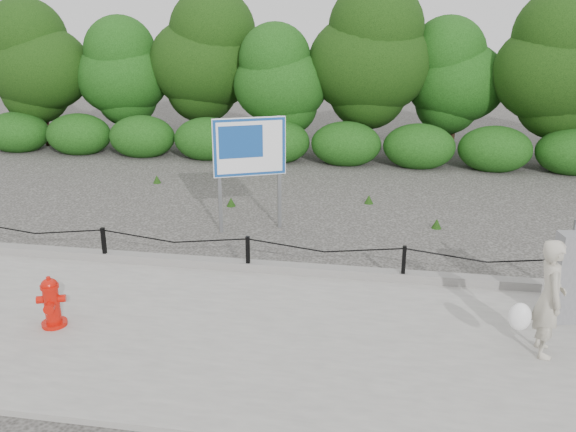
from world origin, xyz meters
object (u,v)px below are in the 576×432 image
(utility_cabinet, at_px, (572,278))
(advertising_sign, at_px, (249,152))
(fire_hydrant, at_px, (52,303))
(pedestrian, at_px, (548,299))

(utility_cabinet, bearing_deg, advertising_sign, 138.25)
(fire_hydrant, height_order, utility_cabinet, utility_cabinet)
(advertising_sign, bearing_deg, fire_hydrant, -136.02)
(pedestrian, bearing_deg, advertising_sign, 49.81)
(utility_cabinet, distance_m, advertising_sign, 6.00)
(fire_hydrant, relative_size, advertising_sign, 0.32)
(utility_cabinet, xyz_separation_m, advertising_sign, (-5.14, 2.97, 0.86))
(fire_hydrant, bearing_deg, advertising_sign, 49.13)
(fire_hydrant, distance_m, pedestrian, 6.40)
(pedestrian, height_order, utility_cabinet, pedestrian)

